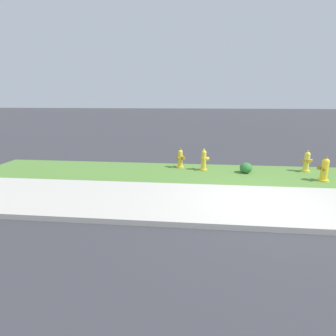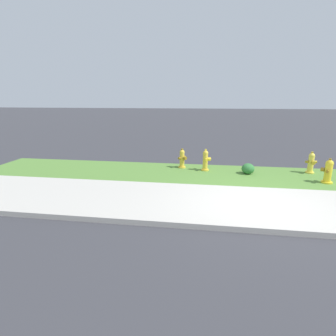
{
  "view_description": "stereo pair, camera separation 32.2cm",
  "coord_description": "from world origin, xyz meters",
  "views": [
    {
      "loc": [
        -1.64,
        -6.09,
        2.46
      ],
      "look_at": [
        -2.43,
        1.56,
        0.4
      ],
      "focal_mm": 28.0,
      "sensor_mm": 36.0,
      "label": 1
    },
    {
      "loc": [
        -1.32,
        -6.05,
        2.46
      ],
      "look_at": [
        -2.43,
        1.56,
        0.4
      ],
      "focal_mm": 28.0,
      "sensor_mm": 36.0,
      "label": 2
    }
  ],
  "objects": [
    {
      "name": "fire_hydrant_mid_block",
      "position": [
        -2.15,
        3.15,
        0.34
      ],
      "size": [
        0.33,
        0.33,
        0.71
      ],
      "rotation": [
        0.0,
        0.0,
        4.07
      ],
      "color": "gold",
      "rests_on": "ground"
    },
    {
      "name": "fire_hydrant_near_corner",
      "position": [
        2.2,
        3.08,
        0.35
      ],
      "size": [
        0.37,
        0.34,
        0.74
      ],
      "rotation": [
        0.0,
        0.0,
        3.25
      ],
      "color": "yellow",
      "rests_on": "ground"
    },
    {
      "name": "fire_hydrant_far_end",
      "position": [
        2.3,
        2.02,
        0.36
      ],
      "size": [
        0.36,
        0.37,
        0.75
      ],
      "rotation": [
        0.0,
        0.0,
        0.98
      ],
      "color": "yellow",
      "rests_on": "ground"
    },
    {
      "name": "ground_plane",
      "position": [
        0.0,
        0.0,
        0.0
      ],
      "size": [
        120.0,
        120.0,
        0.0
      ],
      "primitive_type": "plane",
      "color": "#38383D"
    },
    {
      "name": "sidewalk_pavement",
      "position": [
        0.0,
        0.0,
        0.01
      ],
      "size": [
        18.0,
        2.57,
        0.01
      ],
      "primitive_type": "cube",
      "color": "#BCB7AD",
      "rests_on": "ground"
    },
    {
      "name": "shrub_bush_near_lamp",
      "position": [
        0.11,
        2.69,
        0.18
      ],
      "size": [
        0.42,
        0.42,
        0.36
      ],
      "color": "#337538",
      "rests_on": "ground"
    },
    {
      "name": "fire_hydrant_at_driveway",
      "position": [
        -1.31,
        2.9,
        0.37
      ],
      "size": [
        0.33,
        0.36,
        0.76
      ],
      "rotation": [
        0.0,
        0.0,
        4.97
      ],
      "color": "gold",
      "rests_on": "ground"
    },
    {
      "name": "street_curb",
      "position": [
        0.0,
        -1.37,
        0.06
      ],
      "size": [
        18.0,
        0.16,
        0.12
      ],
      "primitive_type": "cube",
      "color": "#BCB7AD",
      "rests_on": "ground"
    },
    {
      "name": "grass_verge",
      "position": [
        0.0,
        2.51,
        0.0
      ],
      "size": [
        18.0,
        2.45,
        0.01
      ],
      "primitive_type": "cube",
      "color": "#568438",
      "rests_on": "ground"
    }
  ]
}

